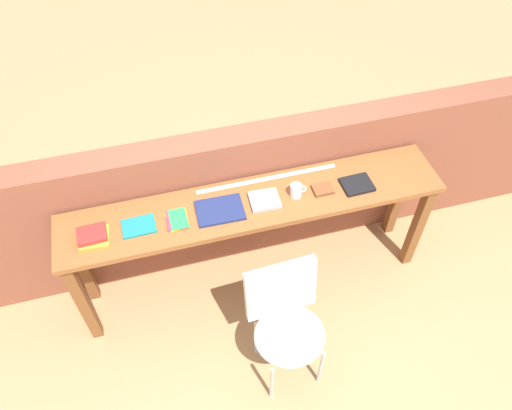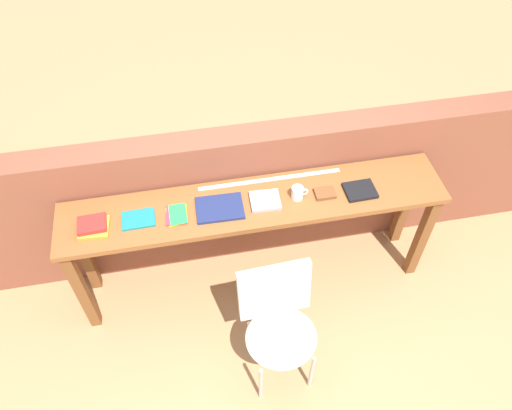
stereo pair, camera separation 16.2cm
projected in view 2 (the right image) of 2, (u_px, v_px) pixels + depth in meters
The scene contains 13 objects.
ground_plane at pixel (262, 311), 3.65m from camera, with size 40.00×40.00×0.00m, color tan.
brick_wall_back at pixel (246, 194), 3.63m from camera, with size 6.00×0.20×1.16m, color brown.
sideboard at pixel (255, 215), 3.29m from camera, with size 2.50×0.44×0.88m.
chair_white_moulded at pixel (279, 321), 3.02m from camera, with size 0.46×0.47×0.89m.
book_stack_leftmost at pixel (93, 226), 3.02m from camera, with size 0.19×0.18×0.05m.
magazine_cycling at pixel (138, 219), 3.08m from camera, with size 0.20×0.15×0.01m, color #19757A.
pamphlet_pile_colourful at pixel (176, 215), 3.10m from camera, with size 0.14×0.17×0.01m.
book_open_centre at pixel (220, 208), 3.13m from camera, with size 0.30×0.22×0.02m, color navy.
book_grey_hardcover at pixel (265, 201), 3.17m from camera, with size 0.19×0.17×0.02m, color #9E9EA3.
mug at pixel (298, 193), 3.17m from camera, with size 0.11×0.08×0.09m.
leather_journal_brown at pixel (325, 193), 3.21m from camera, with size 0.13×0.10×0.02m, color brown.
book_repair_rightmost at pixel (360, 190), 3.23m from camera, with size 0.20×0.16×0.02m, color black.
ruler_metal_back_edge at pixel (270, 179), 3.31m from camera, with size 0.96×0.03×0.00m, color silver.
Camera 2 is at (-0.39, -1.77, 3.27)m, focal length 35.00 mm.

